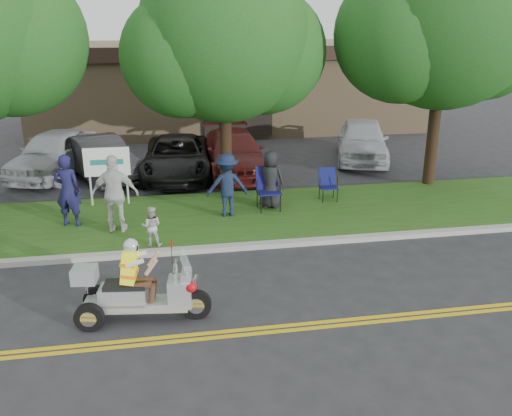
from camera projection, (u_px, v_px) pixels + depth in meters
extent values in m
plane|color=#28282B|center=(249.00, 317.00, 9.79)|extent=(120.00, 120.00, 0.00)
cube|color=gold|center=(255.00, 334.00, 9.25)|extent=(60.00, 0.10, 0.01)
cube|color=gold|center=(253.00, 329.00, 9.40)|extent=(60.00, 0.10, 0.01)
cube|color=#A8A89E|center=(228.00, 247.00, 12.61)|extent=(60.00, 0.25, 0.12)
cube|color=#264A13|center=(218.00, 216.00, 14.61)|extent=(60.00, 4.00, 0.10)
cube|color=#9E7F5B|center=(226.00, 84.00, 27.12)|extent=(18.00, 8.00, 4.00)
cube|color=black|center=(237.00, 54.00, 22.80)|extent=(18.00, 0.30, 0.60)
sphere|color=#1C4A15|center=(10.00, 39.00, 14.21)|extent=(4.05, 4.05, 4.05)
cylinder|color=#332114|center=(225.00, 127.00, 15.87)|extent=(0.36, 0.36, 4.20)
sphere|color=#1C4A15|center=(224.00, 36.00, 15.03)|extent=(4.80, 4.80, 4.80)
sphere|color=#1C4A15|center=(264.00, 52.00, 15.66)|extent=(3.60, 3.60, 3.60)
sphere|color=#1C4A15|center=(181.00, 56.00, 14.82)|extent=(3.36, 3.36, 3.36)
cylinder|color=#332114|center=(435.00, 112.00, 16.67)|extent=(0.36, 0.36, 4.76)
sphere|color=#1C4A15|center=(446.00, 12.00, 15.72)|extent=(5.60, 5.60, 5.60)
sphere|color=#1C4A15|center=(482.00, 31.00, 16.40)|extent=(4.20, 4.20, 4.20)
sphere|color=#1C4A15|center=(402.00, 34.00, 15.50)|extent=(3.92, 3.92, 3.92)
cylinder|color=silver|center=(91.00, 190.00, 15.18)|extent=(0.06, 0.06, 1.10)
cylinder|color=silver|center=(128.00, 188.00, 15.35)|extent=(0.06, 0.06, 1.10)
cube|color=white|center=(107.00, 162.00, 15.00)|extent=(1.25, 0.06, 0.80)
cylinder|color=black|center=(196.00, 304.00, 9.67)|extent=(0.56, 0.20, 0.54)
cylinder|color=black|center=(89.00, 317.00, 9.28)|extent=(0.52, 0.20, 0.51)
cylinder|color=black|center=(98.00, 299.00, 9.90)|extent=(0.52, 0.20, 0.51)
cube|color=silver|center=(140.00, 304.00, 9.61)|extent=(1.76, 0.63, 0.16)
cube|color=silver|center=(123.00, 295.00, 9.53)|extent=(0.86, 0.52, 0.32)
cube|color=black|center=(125.00, 285.00, 9.47)|extent=(0.77, 0.47, 0.09)
cube|color=silver|center=(180.00, 291.00, 9.56)|extent=(0.46, 0.48, 0.50)
cube|color=silver|center=(186.00, 264.00, 9.40)|extent=(0.23, 0.44, 0.44)
cube|color=silver|center=(85.00, 275.00, 9.37)|extent=(0.45, 0.43, 0.27)
sphere|color=#B20C0F|center=(191.00, 286.00, 9.40)|extent=(0.20, 0.20, 0.20)
cube|color=#F6FC1A|center=(129.00, 266.00, 9.36)|extent=(0.36, 0.40, 0.59)
sphere|color=silver|center=(131.00, 246.00, 9.23)|extent=(0.26, 0.26, 0.26)
cylinder|color=black|center=(261.00, 205.00, 14.62)|extent=(0.03, 0.03, 0.49)
cylinder|color=black|center=(280.00, 203.00, 14.73)|extent=(0.03, 0.03, 0.49)
cylinder|color=black|center=(257.00, 199.00, 15.08)|extent=(0.03, 0.03, 0.49)
cylinder|color=black|center=(276.00, 198.00, 15.18)|extent=(0.03, 0.03, 0.49)
cube|color=#10104D|center=(269.00, 192.00, 14.82)|extent=(0.64, 0.58, 0.04)
cube|color=#10104D|center=(267.00, 178.00, 14.95)|extent=(0.62, 0.21, 0.67)
cylinder|color=black|center=(323.00, 196.00, 15.46)|extent=(0.03, 0.03, 0.39)
cylinder|color=black|center=(337.00, 196.00, 15.52)|extent=(0.03, 0.03, 0.39)
cylinder|color=black|center=(319.00, 192.00, 15.82)|extent=(0.03, 0.03, 0.39)
cylinder|color=black|center=(333.00, 192.00, 15.88)|extent=(0.03, 0.03, 0.39)
cube|color=#111551|center=(329.00, 187.00, 15.60)|extent=(0.50, 0.46, 0.04)
cube|color=#111551|center=(327.00, 176.00, 15.71)|extent=(0.49, 0.16, 0.53)
imported|color=#191842|center=(68.00, 190.00, 13.56)|extent=(0.77, 0.61, 1.86)
imported|color=silver|center=(115.00, 194.00, 13.17)|extent=(1.19, 0.63, 1.93)
imported|color=#141F39|center=(227.00, 185.00, 14.29)|extent=(1.09, 0.63, 1.69)
imported|color=black|center=(270.00, 180.00, 14.92)|extent=(0.93, 0.81, 1.61)
imported|color=beige|center=(151.00, 226.00, 12.48)|extent=(0.51, 0.42, 0.94)
imported|color=#A9ACB0|center=(54.00, 153.00, 18.45)|extent=(3.08, 4.85, 1.54)
imported|color=#29292C|center=(101.00, 158.00, 18.12)|extent=(3.05, 4.42, 1.38)
imported|color=black|center=(177.00, 157.00, 18.34)|extent=(2.60, 4.97, 1.33)
imported|color=#511512|center=(234.00, 153.00, 18.83)|extent=(2.00, 4.84, 1.40)
imported|color=silver|center=(362.00, 140.00, 20.44)|extent=(3.17, 4.89, 1.55)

